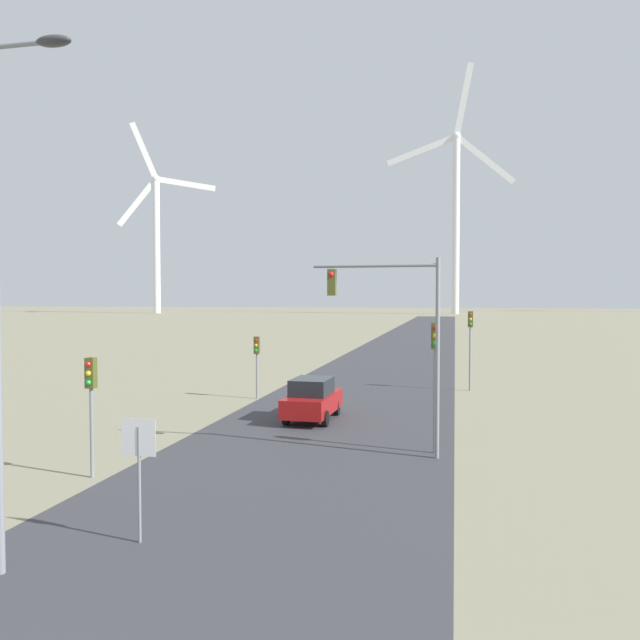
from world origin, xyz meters
TOP-DOWN VIEW (x-y plane):
  - road_surface at (0.00, 48.00)m, footprint 10.00×240.00m
  - stop_sign_near at (-1.68, 8.08)m, footprint 0.81×0.07m
  - traffic_light_post_near_left at (-5.48, 12.25)m, footprint 0.28×0.33m
  - traffic_light_post_near_right at (4.33, 17.32)m, footprint 0.28×0.34m
  - traffic_light_post_mid_left at (-5.15, 26.92)m, footprint 0.28×0.34m
  - traffic_light_post_mid_right at (5.84, 32.13)m, footprint 0.28×0.33m
  - traffic_light_mast_overhead at (3.05, 16.66)m, footprint 4.25×0.35m
  - car_approaching at (-1.04, 22.02)m, footprint 1.93×4.15m
  - wind_turbine_far_left at (-89.75, 182.56)m, footprint 29.02×12.73m
  - wind_turbine_left at (5.04, 191.32)m, footprint 38.59×2.60m

SIDE VIEW (x-z plane):
  - road_surface at x=0.00m, z-range 0.00..0.01m
  - car_approaching at x=-1.04m, z-range 0.00..1.83m
  - stop_sign_near at x=-1.68m, z-range 0.54..3.25m
  - traffic_light_post_mid_left at x=-5.15m, z-range 0.77..4.03m
  - traffic_light_post_near_left at x=-5.48m, z-range 0.83..4.39m
  - traffic_light_post_near_right at x=4.33m, z-range 1.03..5.50m
  - traffic_light_post_mid_right at x=5.84m, z-range 1.04..5.56m
  - traffic_light_mast_overhead at x=3.05m, z-range 1.35..7.98m
  - wind_turbine_far_left at x=-89.75m, z-range -3.71..57.57m
  - wind_turbine_left at x=5.04m, z-range -4.91..71.05m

